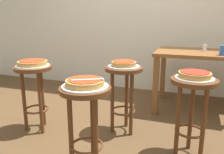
# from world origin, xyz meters

# --- Properties ---
(ground_plane) EXTENTS (6.00, 6.00, 0.00)m
(ground_plane) POSITION_xyz_m (0.00, 0.00, 0.00)
(ground_plane) COLOR brown
(stool_foreground) EXTENTS (0.36, 0.36, 0.67)m
(stool_foreground) POSITION_xyz_m (0.18, -0.59, 0.49)
(stool_foreground) COLOR #5B3319
(stool_foreground) RESTS_ON ground_plane
(serving_plate_foreground) EXTENTS (0.32, 0.32, 0.01)m
(serving_plate_foreground) POSITION_xyz_m (0.18, -0.59, 0.68)
(serving_plate_foreground) COLOR white
(serving_plate_foreground) RESTS_ON stool_foreground
(pizza_foreground) EXTENTS (0.27, 0.27, 0.05)m
(pizza_foreground) POSITION_xyz_m (0.18, -0.59, 0.71)
(pizza_foreground) COLOR tan
(pizza_foreground) RESTS_ON serving_plate_foreground
(stool_middle) EXTENTS (0.36, 0.36, 0.67)m
(stool_middle) POSITION_xyz_m (-0.61, -0.13, 0.49)
(stool_middle) COLOR #5B3319
(stool_middle) RESTS_ON ground_plane
(serving_plate_middle) EXTENTS (0.32, 0.32, 0.01)m
(serving_plate_middle) POSITION_xyz_m (-0.61, -0.13, 0.68)
(serving_plate_middle) COLOR white
(serving_plate_middle) RESTS_ON stool_middle
(pizza_middle) EXTENTS (0.28, 0.28, 0.05)m
(pizza_middle) POSITION_xyz_m (-0.61, -0.13, 0.71)
(pizza_middle) COLOR tan
(pizza_middle) RESTS_ON serving_plate_middle
(stool_leftside) EXTENTS (0.36, 0.36, 0.67)m
(stool_leftside) POSITION_xyz_m (0.88, -0.10, 0.49)
(stool_leftside) COLOR #5B3319
(stool_leftside) RESTS_ON ground_plane
(serving_plate_leftside) EXTENTS (0.30, 0.30, 0.01)m
(serving_plate_leftside) POSITION_xyz_m (0.88, -0.10, 0.68)
(serving_plate_leftside) COLOR white
(serving_plate_leftside) RESTS_ON stool_leftside
(pizza_leftside) EXTENTS (0.25, 0.25, 0.05)m
(pizza_leftside) POSITION_xyz_m (0.88, -0.10, 0.71)
(pizza_leftside) COLOR #B78442
(pizza_leftside) RESTS_ON serving_plate_leftside
(stool_rear) EXTENTS (0.36, 0.36, 0.67)m
(stool_rear) POSITION_xyz_m (0.24, 0.14, 0.49)
(stool_rear) COLOR #5B3319
(stool_rear) RESTS_ON ground_plane
(serving_plate_rear) EXTENTS (0.31, 0.31, 0.01)m
(serving_plate_rear) POSITION_xyz_m (0.24, 0.14, 0.68)
(serving_plate_rear) COLOR silver
(serving_plate_rear) RESTS_ON stool_rear
(pizza_rear) EXTENTS (0.24, 0.24, 0.05)m
(pizza_rear) POSITION_xyz_m (0.24, 0.14, 0.71)
(pizza_rear) COLOR #B78442
(pizza_rear) RESTS_ON serving_plate_rear
(dining_table) EXTENTS (1.02, 0.72, 0.74)m
(dining_table) POSITION_xyz_m (0.92, 0.99, 0.62)
(dining_table) COLOR brown
(dining_table) RESTS_ON ground_plane
(cup_near_edge) EXTENTS (0.08, 0.08, 0.10)m
(cup_near_edge) POSITION_xyz_m (1.15, 0.78, 0.79)
(cup_near_edge) COLOR #3360B2
(cup_near_edge) RESTS_ON dining_table
(condiment_shaker) EXTENTS (0.04, 0.04, 0.09)m
(condiment_shaker) POSITION_xyz_m (0.97, 0.97, 0.78)
(condiment_shaker) COLOR white
(condiment_shaker) RESTS_ON dining_table
(pizza_server_knife) EXTENTS (0.20, 0.13, 0.01)m
(pizza_server_knife) POSITION_xyz_m (0.21, -0.61, 0.73)
(pizza_server_knife) COLOR silver
(pizza_server_knife) RESTS_ON pizza_foreground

